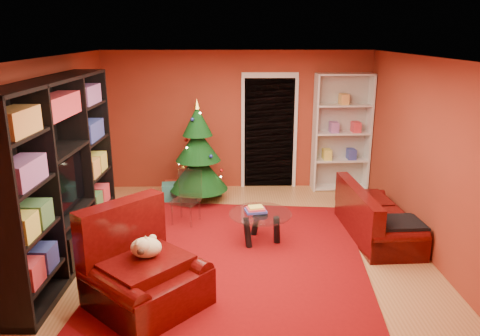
{
  "coord_description": "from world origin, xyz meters",
  "views": [
    {
      "loc": [
        -0.13,
        -5.97,
        2.9
      ],
      "look_at": [
        0.0,
        0.4,
        1.05
      ],
      "focal_mm": 35.0,
      "sensor_mm": 36.0,
      "label": 1
    }
  ],
  "objects_px": {
    "rug": "(239,256)",
    "white_bookshelf": "(342,133)",
    "gift_box_teal": "(171,192)",
    "coffee_table": "(260,227)",
    "acrylic_chair": "(186,201)",
    "christmas_tree": "(198,153)",
    "gift_box_green": "(213,188)",
    "dog": "(146,248)",
    "sofa": "(378,212)",
    "gift_box_red": "(171,187)",
    "media_unit": "(59,176)",
    "armchair": "(146,269)"
  },
  "relations": [
    {
      "from": "media_unit",
      "to": "coffee_table",
      "type": "distance_m",
      "value": 2.78
    },
    {
      "from": "christmas_tree",
      "to": "acrylic_chair",
      "type": "bearing_deg",
      "value": -97.39
    },
    {
      "from": "coffee_table",
      "to": "acrylic_chair",
      "type": "bearing_deg",
      "value": 147.77
    },
    {
      "from": "media_unit",
      "to": "white_bookshelf",
      "type": "xyz_separation_m",
      "value": [
        4.22,
        2.94,
        -0.09
      ]
    },
    {
      "from": "christmas_tree",
      "to": "acrylic_chair",
      "type": "distance_m",
      "value": 1.18
    },
    {
      "from": "rug",
      "to": "gift_box_teal",
      "type": "xyz_separation_m",
      "value": [
        -1.18,
        2.24,
        0.14
      ]
    },
    {
      "from": "media_unit",
      "to": "gift_box_teal",
      "type": "distance_m",
      "value": 2.78
    },
    {
      "from": "gift_box_teal",
      "to": "gift_box_red",
      "type": "distance_m",
      "value": 0.38
    },
    {
      "from": "acrylic_chair",
      "to": "white_bookshelf",
      "type": "bearing_deg",
      "value": 51.86
    },
    {
      "from": "christmas_tree",
      "to": "coffee_table",
      "type": "xyz_separation_m",
      "value": [
        0.98,
        -1.77,
        -0.66
      ]
    },
    {
      "from": "armchair",
      "to": "coffee_table",
      "type": "distance_m",
      "value": 2.1
    },
    {
      "from": "media_unit",
      "to": "christmas_tree",
      "type": "bearing_deg",
      "value": 57.26
    },
    {
      "from": "armchair",
      "to": "gift_box_red",
      "type": "bearing_deg",
      "value": 46.29
    },
    {
      "from": "media_unit",
      "to": "gift_box_red",
      "type": "xyz_separation_m",
      "value": [
        1.02,
        2.72,
        -1.07
      ]
    },
    {
      "from": "gift_box_teal",
      "to": "white_bookshelf",
      "type": "relative_size",
      "value": 0.14
    },
    {
      "from": "christmas_tree",
      "to": "gift_box_red",
      "type": "bearing_deg",
      "value": 143.08
    },
    {
      "from": "christmas_tree",
      "to": "gift_box_red",
      "type": "relative_size",
      "value": 7.95
    },
    {
      "from": "sofa",
      "to": "armchair",
      "type": "bearing_deg",
      "value": 117.6
    },
    {
      "from": "christmas_tree",
      "to": "rug",
      "type": "bearing_deg",
      "value": -73.1
    },
    {
      "from": "gift_box_green",
      "to": "white_bookshelf",
      "type": "bearing_deg",
      "value": 7.97
    },
    {
      "from": "gift_box_teal",
      "to": "white_bookshelf",
      "type": "height_order",
      "value": "white_bookshelf"
    },
    {
      "from": "gift_box_teal",
      "to": "dog",
      "type": "bearing_deg",
      "value": -87.19
    },
    {
      "from": "white_bookshelf",
      "to": "coffee_table",
      "type": "distance_m",
      "value": 3.05
    },
    {
      "from": "christmas_tree",
      "to": "gift_box_teal",
      "type": "bearing_deg",
      "value": 175.62
    },
    {
      "from": "media_unit",
      "to": "armchair",
      "type": "relative_size",
      "value": 2.67
    },
    {
      "from": "gift_box_red",
      "to": "white_bookshelf",
      "type": "height_order",
      "value": "white_bookshelf"
    },
    {
      "from": "christmas_tree",
      "to": "gift_box_teal",
      "type": "xyz_separation_m",
      "value": [
        -0.51,
        0.04,
        -0.74
      ]
    },
    {
      "from": "media_unit",
      "to": "gift_box_teal",
      "type": "bearing_deg",
      "value": 67.16
    },
    {
      "from": "gift_box_green",
      "to": "gift_box_red",
      "type": "distance_m",
      "value": 0.79
    },
    {
      "from": "gift_box_green",
      "to": "acrylic_chair",
      "type": "xyz_separation_m",
      "value": [
        -0.37,
        -1.35,
        0.25
      ]
    },
    {
      "from": "rug",
      "to": "white_bookshelf",
      "type": "relative_size",
      "value": 1.7
    },
    {
      "from": "white_bookshelf",
      "to": "sofa",
      "type": "height_order",
      "value": "white_bookshelf"
    },
    {
      "from": "coffee_table",
      "to": "gift_box_green",
      "type": "bearing_deg",
      "value": 110.03
    },
    {
      "from": "coffee_table",
      "to": "sofa",
      "type": "bearing_deg",
      "value": 6.05
    },
    {
      "from": "christmas_tree",
      "to": "white_bookshelf",
      "type": "bearing_deg",
      "value": 13.35
    },
    {
      "from": "white_bookshelf",
      "to": "sofa",
      "type": "bearing_deg",
      "value": -90.13
    },
    {
      "from": "media_unit",
      "to": "christmas_tree",
      "type": "distance_m",
      "value": 2.81
    },
    {
      "from": "gift_box_red",
      "to": "dog",
      "type": "distance_m",
      "value": 3.76
    },
    {
      "from": "white_bookshelf",
      "to": "armchair",
      "type": "distance_m",
      "value": 5.04
    },
    {
      "from": "gift_box_green",
      "to": "rug",
      "type": "bearing_deg",
      "value": -80.07
    },
    {
      "from": "rug",
      "to": "coffee_table",
      "type": "xyz_separation_m",
      "value": [
        0.31,
        0.43,
        0.22
      ]
    },
    {
      "from": "white_bookshelf",
      "to": "acrylic_chair",
      "type": "bearing_deg",
      "value": -150.72
    },
    {
      "from": "christmas_tree",
      "to": "gift_box_teal",
      "type": "height_order",
      "value": "christmas_tree"
    },
    {
      "from": "gift_box_red",
      "to": "armchair",
      "type": "bearing_deg",
      "value": -86.89
    },
    {
      "from": "sofa",
      "to": "christmas_tree",
      "type": "bearing_deg",
      "value": 57.08
    },
    {
      "from": "sofa",
      "to": "rug",
      "type": "bearing_deg",
      "value": 104.0
    },
    {
      "from": "sofa",
      "to": "media_unit",
      "type": "bearing_deg",
      "value": 96.85
    },
    {
      "from": "gift_box_green",
      "to": "dog",
      "type": "distance_m",
      "value": 3.68
    },
    {
      "from": "christmas_tree",
      "to": "acrylic_chair",
      "type": "xyz_separation_m",
      "value": [
        -0.14,
        -1.06,
        -0.5
      ]
    },
    {
      "from": "gift_box_teal",
      "to": "gift_box_green",
      "type": "relative_size",
      "value": 1.12
    }
  ]
}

